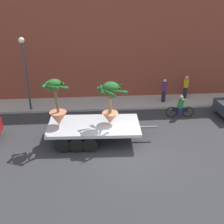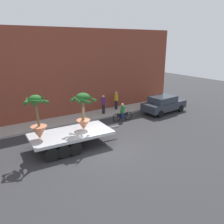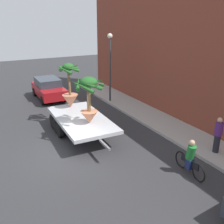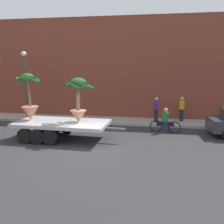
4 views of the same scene
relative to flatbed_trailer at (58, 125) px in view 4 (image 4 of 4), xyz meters
The scene contains 10 objects.
ground_plane 2.45m from the flatbed_trailer, 34.02° to the right, with size 60.00×60.00×0.00m, color #2D2D30.
sidewalk 5.21m from the flatbed_trailer, 68.01° to the left, with size 24.00×2.20×0.15m, color #A39E99.
building_facade 7.41m from the flatbed_trailer, 73.40° to the left, with size 24.00×1.20×7.52m, color brown.
flatbed_trailer is the anchor object (origin of this frame).
potted_palm_rear 2.19m from the flatbed_trailer, behind, with size 1.40×1.42×2.61m.
potted_palm_middle 1.95m from the flatbed_trailer, ahead, with size 1.64×1.78×2.39m.
cyclist 6.33m from the flatbed_trailer, 22.57° to the left, with size 1.84×0.38×1.54m.
pedestrian_near_gate 8.73m from the flatbed_trailer, 36.30° to the left, with size 0.36×0.36×1.71m.
pedestrian_far_left 7.02m from the flatbed_trailer, 41.09° to the left, with size 0.36×0.36×1.71m.
street_lamp 6.16m from the flatbed_trailer, 134.97° to the left, with size 0.36×0.36×4.83m.
Camera 4 is at (3.32, -11.48, 3.98)m, focal length 40.54 mm.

